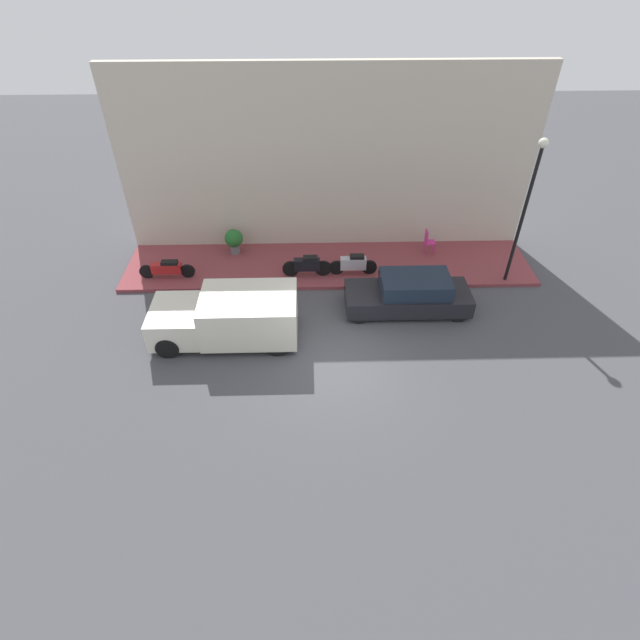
# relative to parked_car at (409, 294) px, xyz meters

# --- Properties ---
(ground_plane) EXTENTS (60.00, 60.00, 0.00)m
(ground_plane) POSITION_rel_parked_car_xyz_m (-2.63, 2.68, -0.63)
(ground_plane) COLOR #47474C
(sidewalk) EXTENTS (3.16, 15.68, 0.13)m
(sidewalk) POSITION_rel_parked_car_xyz_m (2.79, 2.68, -0.56)
(sidewalk) COLOR brown
(sidewalk) RESTS_ON ground_plane
(building_facade) EXTENTS (0.30, 15.68, 7.03)m
(building_facade) POSITION_rel_parked_car_xyz_m (4.53, 2.68, 2.89)
(building_facade) COLOR beige
(building_facade) RESTS_ON ground_plane
(parked_car) EXTENTS (1.64, 4.27, 1.33)m
(parked_car) POSITION_rel_parked_car_xyz_m (0.00, 0.00, 0.00)
(parked_car) COLOR black
(parked_car) RESTS_ON ground_plane
(delivery_van) EXTENTS (2.05, 4.63, 1.60)m
(delivery_van) POSITION_rel_parked_car_xyz_m (-1.32, 6.07, 0.21)
(delivery_van) COLOR silver
(delivery_van) RESTS_ON ground_plane
(motorcycle_red) EXTENTS (0.30, 2.06, 0.71)m
(motorcycle_red) POSITION_rel_parked_car_xyz_m (2.00, 8.74, -0.10)
(motorcycle_red) COLOR #B21E1E
(motorcycle_red) RESTS_ON sidewalk
(motorcycle_black) EXTENTS (0.30, 1.84, 0.83)m
(motorcycle_black) POSITION_rel_parked_car_xyz_m (1.98, 3.51, -0.05)
(motorcycle_black) COLOR black
(motorcycle_black) RESTS_ON sidewalk
(scooter_silver) EXTENTS (0.30, 1.81, 0.82)m
(scooter_silver) POSITION_rel_parked_car_xyz_m (2.05, 1.77, -0.06)
(scooter_silver) COLOR #B7B7BF
(scooter_silver) RESTS_ON sidewalk
(streetlamp) EXTENTS (0.32, 0.32, 5.28)m
(streetlamp) POSITION_rel_parked_car_xyz_m (1.53, -3.91, 2.84)
(streetlamp) COLOR black
(streetlamp) RESTS_ON sidewalk
(potted_plant) EXTENTS (0.72, 0.72, 1.02)m
(potted_plant) POSITION_rel_parked_car_xyz_m (3.70, 6.41, 0.11)
(potted_plant) COLOR slate
(potted_plant) RESTS_ON sidewalk
(cafe_chair) EXTENTS (0.40, 0.40, 1.01)m
(cafe_chair) POSITION_rel_parked_car_xyz_m (3.48, -1.33, 0.08)
(cafe_chair) COLOR #D8338C
(cafe_chair) RESTS_ON sidewalk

